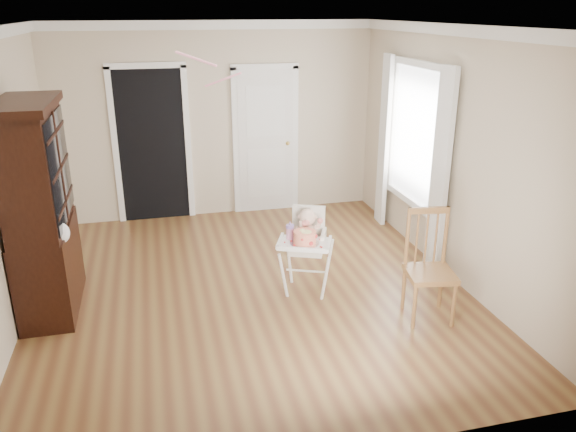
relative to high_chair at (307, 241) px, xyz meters
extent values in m
plane|color=brown|center=(-0.58, 0.18, -0.58)|extent=(5.00, 5.00, 0.00)
plane|color=white|center=(-0.58, 0.18, 2.12)|extent=(5.00, 5.00, 0.00)
plane|color=beige|center=(-0.58, 2.68, 0.77)|extent=(4.50, 0.00, 4.50)
plane|color=beige|center=(-2.83, 0.18, 0.77)|extent=(0.00, 5.00, 5.00)
plane|color=beige|center=(1.67, 0.18, 0.77)|extent=(0.00, 5.00, 5.00)
cube|color=black|center=(-1.48, 2.66, 0.47)|extent=(0.90, 0.03, 2.10)
cube|color=white|center=(-1.97, 2.66, 0.47)|extent=(0.08, 0.05, 2.18)
cube|color=white|center=(-0.99, 2.66, 0.47)|extent=(0.08, 0.05, 2.18)
cube|color=white|center=(-1.48, 2.66, 1.56)|extent=(1.06, 0.05, 0.08)
cube|color=white|center=(0.12, 2.65, 0.45)|extent=(0.80, 0.05, 2.05)
cube|color=white|center=(-0.32, 2.66, 0.45)|extent=(0.08, 0.05, 2.13)
cube|color=white|center=(0.56, 2.66, 0.45)|extent=(0.08, 0.05, 2.13)
sphere|color=gold|center=(0.44, 2.62, 0.42)|extent=(0.06, 0.06, 0.06)
cube|color=white|center=(1.65, 0.98, 0.82)|extent=(0.02, 1.20, 1.60)
cube|color=white|center=(1.63, 0.98, 1.66)|extent=(0.06, 1.36, 0.08)
cube|color=white|center=(1.57, 0.20, 0.57)|extent=(0.08, 0.28, 2.30)
cube|color=white|center=(1.57, 1.76, 0.57)|extent=(0.08, 0.28, 2.30)
cylinder|color=white|center=(-0.27, -0.10, -0.33)|extent=(0.14, 0.08, 0.54)
cylinder|color=white|center=(0.13, -0.26, -0.33)|extent=(0.08, 0.14, 0.54)
cylinder|color=white|center=(-0.12, 0.27, -0.33)|extent=(0.08, 0.14, 0.54)
cylinder|color=white|center=(0.28, 0.10, -0.33)|extent=(0.14, 0.08, 0.54)
cylinder|color=white|center=(-0.02, -0.04, -0.32)|extent=(0.39, 0.18, 0.02)
cube|color=silver|center=(0.00, 0.00, -0.08)|extent=(0.44, 0.43, 0.07)
cube|color=silver|center=(-0.16, 0.07, 0.03)|extent=(0.15, 0.30, 0.16)
cube|color=silver|center=(0.16, -0.06, 0.03)|extent=(0.15, 0.30, 0.16)
cube|color=silver|center=(0.06, 0.15, 0.14)|extent=(0.34, 0.18, 0.40)
cube|color=white|center=(-0.08, -0.19, 0.06)|extent=(0.61, 0.53, 0.03)
cube|color=white|center=(-0.15, -0.36, 0.08)|extent=(0.48, 0.22, 0.04)
ellipsoid|color=beige|center=(0.01, 0.03, 0.06)|extent=(0.24, 0.22, 0.25)
sphere|color=beige|center=(0.01, 0.03, 0.26)|extent=(0.22, 0.22, 0.17)
sphere|color=red|center=(-0.01, -0.02, 0.11)|extent=(0.13, 0.13, 0.13)
sphere|color=red|center=(-0.04, -0.03, 0.22)|extent=(0.06, 0.06, 0.06)
sphere|color=red|center=(0.11, -0.09, 0.25)|extent=(0.06, 0.06, 0.06)
cylinder|color=silver|center=(-0.08, -0.22, 0.08)|extent=(0.29, 0.29, 0.01)
cylinder|color=red|center=(-0.08, -0.22, 0.14)|extent=(0.23, 0.23, 0.12)
cylinder|color=#F2E08C|center=(-0.07, -0.24, 0.20)|extent=(0.10, 0.10, 0.02)
cylinder|color=pink|center=(-0.20, -0.07, 0.13)|extent=(0.08, 0.08, 0.12)
cylinder|color=#8164AF|center=(-0.20, -0.07, 0.21)|extent=(0.08, 0.08, 0.03)
cone|color=#8164AF|center=(-0.20, -0.07, 0.25)|extent=(0.03, 0.03, 0.04)
cube|color=black|center=(-2.57, 0.30, -0.14)|extent=(0.48, 1.16, 0.87)
cube|color=black|center=(-2.57, 0.30, 0.87)|extent=(0.44, 1.16, 1.16)
cube|color=black|center=(-2.34, 0.01, 0.87)|extent=(0.02, 0.50, 1.01)
cube|color=black|center=(-2.34, 0.59, 0.87)|extent=(0.02, 0.50, 1.01)
cube|color=black|center=(-2.57, 0.30, 1.47)|extent=(0.52, 1.23, 0.08)
ellipsoid|color=white|center=(-2.37, -0.04, 0.34)|extent=(0.19, 0.15, 0.21)
cube|color=brown|center=(1.00, -0.81, -0.11)|extent=(0.51, 0.51, 0.05)
cylinder|color=brown|center=(0.78, -0.96, -0.34)|extent=(0.04, 0.04, 0.47)
cylinder|color=brown|center=(1.15, -1.03, -0.34)|extent=(0.04, 0.04, 0.47)
cylinder|color=brown|center=(0.84, -0.59, -0.34)|extent=(0.04, 0.04, 0.47)
cylinder|color=brown|center=(1.21, -0.66, -0.34)|extent=(0.04, 0.04, 0.47)
cylinder|color=brown|center=(0.85, -0.58, 0.20)|extent=(0.04, 0.04, 0.61)
cylinder|color=brown|center=(1.22, -0.65, 0.20)|extent=(0.04, 0.04, 0.61)
cube|color=brown|center=(1.03, -0.61, 0.47)|extent=(0.40, 0.11, 0.06)
camera|label=1|loc=(-1.48, -5.16, 2.28)|focal=35.00mm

